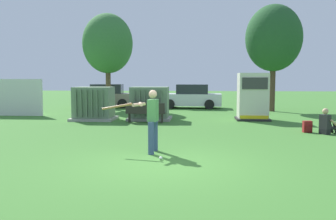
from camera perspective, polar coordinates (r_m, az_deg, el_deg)
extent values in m
plane|color=#3D752D|center=(8.72, -0.78, -8.63)|extent=(96.00, 96.00, 0.00)
cube|color=silver|center=(21.81, -25.01, 1.83)|extent=(4.80, 0.12, 2.00)
cube|color=#9E9B93|center=(18.18, -11.59, -1.34)|extent=(2.10, 1.70, 0.12)
cube|color=slate|center=(18.11, -11.63, 1.21)|extent=(1.80, 1.40, 1.50)
cube|color=#5B7056|center=(17.58, -14.32, 1.04)|extent=(0.06, 0.12, 1.27)
cube|color=#5B7056|center=(17.49, -13.53, 1.04)|extent=(0.06, 0.12, 1.27)
cube|color=#5B7056|center=(17.42, -12.73, 1.04)|extent=(0.06, 0.12, 1.27)
cube|color=#5B7056|center=(17.34, -11.93, 1.04)|extent=(0.06, 0.12, 1.27)
cube|color=#5B7056|center=(17.27, -11.12, 1.04)|extent=(0.06, 0.12, 1.27)
cube|color=#5B7056|center=(17.20, -10.30, 1.03)|extent=(0.06, 0.12, 1.27)
cube|color=#9E9B93|center=(17.91, -2.88, -1.34)|extent=(2.10, 1.70, 0.12)
cube|color=slate|center=(17.83, -2.89, 1.25)|extent=(1.80, 1.40, 1.50)
cube|color=#5B7056|center=(17.18, -5.33, 1.09)|extent=(0.06, 0.12, 1.27)
cube|color=#5B7056|center=(17.14, -4.49, 1.08)|extent=(0.06, 0.12, 1.27)
cube|color=#5B7056|center=(17.10, -3.65, 1.08)|extent=(0.06, 0.12, 1.27)
cube|color=#5B7056|center=(17.06, -2.80, 1.08)|extent=(0.06, 0.12, 1.27)
cube|color=#5B7056|center=(17.03, -1.95, 1.07)|extent=(0.06, 0.12, 1.27)
cube|color=#5B7056|center=(17.01, -1.09, 1.07)|extent=(0.06, 0.12, 1.27)
cube|color=#262626|center=(18.25, 13.15, -1.37)|extent=(1.60, 1.40, 0.10)
cube|color=beige|center=(18.16, 13.22, 2.24)|extent=(1.40, 1.20, 2.20)
cube|color=#383838|center=(17.53, 13.56, 4.11)|extent=(1.19, 0.04, 0.55)
cube|color=yellow|center=(17.63, 13.45, -1.11)|extent=(1.33, 0.04, 0.16)
cube|color=#2D2823|center=(16.68, -3.54, -0.47)|extent=(1.80, 0.40, 0.05)
cube|color=#2D2823|center=(16.48, -3.64, 0.32)|extent=(1.80, 0.04, 0.44)
cylinder|color=#2D2823|center=(16.97, -6.03, -1.20)|extent=(0.06, 0.06, 0.42)
cylinder|color=#2D2823|center=(16.76, -0.88, -1.25)|extent=(0.06, 0.06, 0.42)
cylinder|color=#2D2823|center=(16.70, -6.21, -1.30)|extent=(0.06, 0.06, 0.42)
cylinder|color=#2D2823|center=(16.48, -0.97, -1.36)|extent=(0.06, 0.06, 0.42)
cylinder|color=#384C75|center=(9.79, -2.71, -4.49)|extent=(0.16, 0.16, 0.88)
cylinder|color=#384C75|center=(10.25, -2.06, -4.05)|extent=(0.16, 0.16, 0.88)
cube|color=#4C8C4C|center=(9.93, -2.39, -0.05)|extent=(0.28, 0.42, 0.60)
sphere|color=#DBAD89|center=(9.90, -2.40, 2.52)|extent=(0.23, 0.23, 0.23)
cylinder|color=#DBAD89|center=(9.92, -4.63, 0.86)|extent=(0.32, 0.53, 0.09)
cylinder|color=#DBAD89|center=(10.09, -4.35, 0.94)|extent=(0.21, 0.55, 0.09)
cylinder|color=#A5723F|center=(10.22, -8.16, 0.54)|extent=(0.85, 0.16, 0.21)
sphere|color=#A5723F|center=(10.08, -5.88, 0.92)|extent=(0.08, 0.08, 0.08)
sphere|color=white|center=(9.20, -1.16, -7.61)|extent=(0.09, 0.09, 0.09)
cube|color=black|center=(14.48, 23.50, -3.13)|extent=(0.38, 0.42, 0.20)
cube|color=#262628|center=(14.44, 23.55, -1.72)|extent=(0.38, 0.42, 0.52)
sphere|color=tan|center=(14.40, 23.60, -0.18)|extent=(0.22, 0.22, 0.22)
cylinder|color=black|center=(14.71, 23.76, -2.55)|extent=(0.45, 0.35, 0.13)
cylinder|color=black|center=(14.88, 24.30, -2.47)|extent=(0.31, 0.26, 0.46)
cylinder|color=black|center=(14.58, 24.37, -2.64)|extent=(0.45, 0.35, 0.13)
cylinder|color=black|center=(14.76, 24.91, -2.55)|extent=(0.31, 0.26, 0.46)
cylinder|color=tan|center=(14.76, 23.38, -1.75)|extent=(0.39, 0.29, 0.32)
cylinder|color=tan|center=(14.48, 24.80, -1.92)|extent=(0.39, 0.29, 0.32)
cube|color=maroon|center=(14.70, 21.13, -2.46)|extent=(0.34, 0.23, 0.44)
cube|color=maroon|center=(14.59, 21.32, -2.79)|extent=(0.23, 0.08, 0.22)
cylinder|color=brown|center=(24.15, -9.40, 3.29)|extent=(0.33, 0.33, 2.65)
ellipsoid|color=#387038|center=(24.24, -9.50, 10.33)|extent=(3.26, 3.26, 3.87)
cylinder|color=#4C3828|center=(23.16, 16.15, 3.21)|extent=(0.34, 0.34, 2.76)
ellipsoid|color=#235128|center=(23.27, 16.34, 10.85)|extent=(3.40, 3.40, 4.04)
cube|color=gray|center=(25.70, -9.87, 1.72)|extent=(4.32, 2.02, 0.80)
cube|color=#262B33|center=(25.64, -9.57, 3.33)|extent=(2.22, 1.72, 0.64)
cylinder|color=black|center=(25.15, -13.12, 1.00)|extent=(0.66, 0.27, 0.64)
cylinder|color=black|center=(26.80, -12.29, 1.26)|extent=(0.66, 0.27, 0.64)
cylinder|color=black|center=(24.68, -7.23, 1.02)|extent=(0.66, 0.27, 0.64)
cylinder|color=black|center=(26.36, -6.76, 1.28)|extent=(0.66, 0.27, 0.64)
cube|color=silver|center=(24.68, 3.53, 1.65)|extent=(4.26, 1.86, 0.80)
cube|color=#262B33|center=(24.64, 3.89, 3.32)|extent=(2.16, 1.64, 0.64)
cylinder|color=black|center=(23.97, 0.30, 0.94)|extent=(0.65, 0.24, 0.64)
cylinder|color=black|center=(25.65, 0.73, 1.21)|extent=(0.65, 0.24, 0.64)
cylinder|color=black|center=(23.81, 6.54, 0.87)|extent=(0.65, 0.24, 0.64)
cylinder|color=black|center=(25.51, 6.56, 1.16)|extent=(0.65, 0.24, 0.64)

